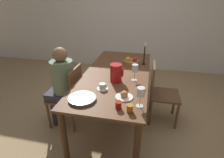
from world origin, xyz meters
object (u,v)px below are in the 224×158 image
Objects in this scene: person_seated at (61,81)px; red_pitcher at (116,73)px; teacup_near_person at (103,87)px; bread_plate at (124,96)px; jam_jar_red at (118,104)px; serving_tray at (82,98)px; fruit_bowl at (131,62)px; candlestick_tall at (144,56)px; chair_opposite at (160,92)px; wine_glass_juice at (141,93)px; chair_person_side at (69,95)px; wine_glass_water at (135,69)px; jam_jar_amber at (130,108)px.

person_seated is 5.19× the size of red_pitcher.
bread_plate is at bearing -26.11° from teacup_near_person.
person_seated is 6.13× the size of bread_plate.
bread_plate is 2.64× the size of jam_jar_red.
fruit_bowl is (0.39, 1.14, 0.03)m from serving_tray.
jam_jar_red is 0.22× the size of candlestick_tall.
chair_opposite is at bearing 45.59° from serving_tray.
fruit_bowl is at bearing -119.31° from chair_opposite.
wine_glass_juice reaches higher than serving_tray.
wine_glass_water is at bearing -84.88° from chair_person_side.
chair_opposite reaches higher than fruit_bowl.
wine_glass_water is 0.59m from wine_glass_juice.
chair_person_side is 0.97m from bread_plate.
red_pitcher is (0.68, 0.01, 0.41)m from chair_person_side.
chair_opposite is at bearing -49.09° from candlestick_tall.
jam_jar_red is (0.40, -0.06, 0.03)m from serving_tray.
candlestick_tall is at bearing 65.10° from teacup_near_person.
red_pitcher is 0.77× the size of serving_tray.
teacup_near_person is at bearing -114.90° from candlestick_tall.
red_pitcher is (-0.60, -0.37, 0.41)m from chair_opposite.
wine_glass_water is at bearing 81.92° from jam_jar_red.
jam_jar_amber is (0.09, -0.24, 0.02)m from bread_plate.
chair_opposite is 3.06× the size of serving_tray.
wine_glass_water is (0.99, 0.09, 0.24)m from person_seated.
red_pitcher reaches higher than chair_person_side.
wine_glass_water reaches higher than fruit_bowl.
fruit_bowl is (-0.47, 0.27, 0.34)m from chair_opposite.
jam_jar_amber is 1.00× the size of jam_jar_red.
chair_person_side is at bearing -84.25° from person_seated.
jam_jar_red reaches higher than serving_tray.
person_seated reaches higher than jam_jar_red.
chair_opposite is 0.99m from teacup_near_person.
person_seated is 8.80× the size of teacup_near_person.
jam_jar_red is at bearing -98.08° from wine_glass_water.
jam_jar_red is at bearing -159.91° from wine_glass_juice.
person_seated is at bearing 159.01° from bread_plate.
chair_person_side is at bearing 154.03° from wine_glass_juice.
candlestick_tall is (0.09, 0.62, -0.03)m from wine_glass_water.
candlestick_tall is (0.18, 1.27, 0.09)m from jam_jar_red.
serving_tray is at bearing -130.07° from wine_glass_water.
serving_tray is (-0.86, -0.88, 0.31)m from chair_opposite.
red_pitcher reaches higher than jam_jar_amber.
red_pitcher is at bearing 103.40° from jam_jar_red.
bread_plate is at bearing -98.43° from wine_glass_water.
jam_jar_amber is at bearing -19.39° from chair_opposite.
person_seated is 0.79m from red_pitcher.
serving_tray is (0.41, -0.50, 0.31)m from chair_person_side.
chair_opposite is 0.77× the size of person_seated.
red_pitcher is 3.12× the size of jam_jar_amber.
jam_jar_red is at bearing 163.52° from jam_jar_amber.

